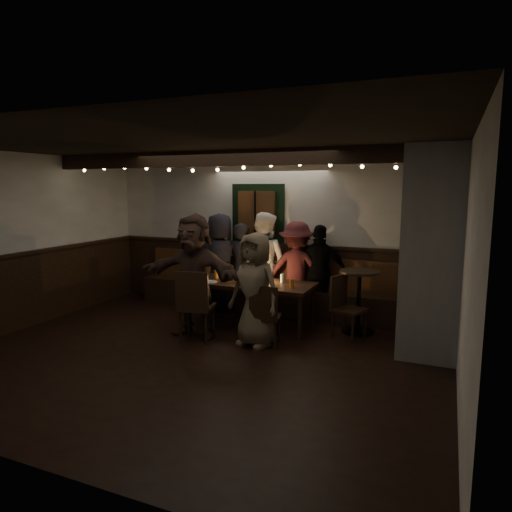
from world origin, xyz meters
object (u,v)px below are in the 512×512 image
at_px(chair_end, 344,303).
at_px(person_c, 264,263).
at_px(person_a, 220,262).
at_px(person_e, 320,272).
at_px(chair_near_right, 265,312).
at_px(person_d, 297,270).
at_px(chair_near_left, 195,302).
at_px(person_f, 194,275).
at_px(person_b, 241,267).
at_px(dining_table, 251,286).
at_px(person_g, 255,290).
at_px(high_top, 359,293).

distance_m(chair_end, person_c, 1.70).
bearing_deg(chair_end, person_c, 154.88).
bearing_deg(person_a, person_e, 175.61).
xyz_separation_m(person_a, person_e, (1.73, 0.11, -0.07)).
relative_size(chair_near_right, chair_end, 0.95).
bearing_deg(person_e, person_c, -1.40).
relative_size(person_c, person_d, 1.09).
relative_size(chair_near_left, person_d, 0.64).
bearing_deg(person_e, person_f, 43.48).
relative_size(person_b, person_d, 0.97).
relative_size(chair_near_right, person_d, 0.54).
height_order(dining_table, person_f, person_f).
xyz_separation_m(person_b, person_g, (0.88, -1.47, 0.01)).
height_order(person_b, person_g, person_g).
distance_m(high_top, person_f, 2.38).
relative_size(person_a, person_f, 0.95).
bearing_deg(high_top, person_f, -153.67).
bearing_deg(person_c, high_top, 176.91).
bearing_deg(chair_near_right, person_e, 78.21).
xyz_separation_m(person_c, person_g, (0.49, -1.50, -0.09)).
xyz_separation_m(person_a, person_c, (0.77, 0.08, 0.02)).
xyz_separation_m(dining_table, person_d, (0.48, 0.75, 0.16)).
bearing_deg(person_d, dining_table, 46.69).
distance_m(chair_near_left, person_d, 1.93).
relative_size(person_b, person_g, 0.99).
distance_m(person_c, person_d, 0.58).
bearing_deg(chair_near_right, high_top, 47.13).
xyz_separation_m(chair_near_right, person_e, (0.32, 1.55, 0.29)).
distance_m(person_b, person_f, 1.45).
height_order(person_b, person_d, person_d).
bearing_deg(person_g, person_a, 144.32).
distance_m(person_a, person_c, 0.78).
distance_m(dining_table, person_e, 1.17).
distance_m(dining_table, chair_near_left, 1.04).
height_order(chair_near_left, person_g, person_g).
bearing_deg(person_b, chair_near_left, 96.86).
height_order(dining_table, person_d, person_d).
height_order(person_e, person_g, person_g).
bearing_deg(person_f, person_g, 2.17).
height_order(dining_table, high_top, high_top).
relative_size(person_d, person_g, 1.02).
bearing_deg(chair_near_left, high_top, 32.93).
bearing_deg(person_c, person_b, 14.69).
xyz_separation_m(high_top, person_b, (-2.05, 0.39, 0.18)).
bearing_deg(person_e, chair_near_right, 75.16).
relative_size(person_a, person_c, 0.98).
distance_m(dining_table, person_d, 0.90).
height_order(person_a, person_b, person_a).
relative_size(high_top, person_a, 0.55).
xyz_separation_m(person_a, person_f, (0.31, -1.38, 0.04)).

